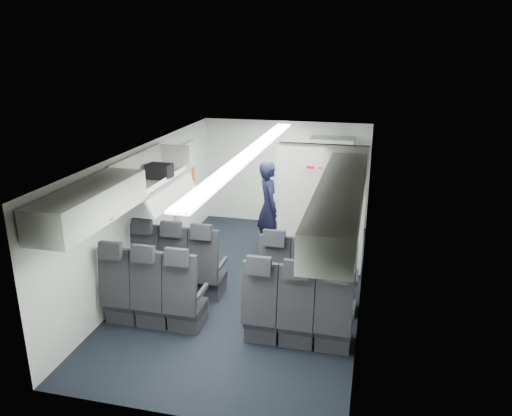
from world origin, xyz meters
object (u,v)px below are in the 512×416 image
at_px(seat_row_front, 241,276).
at_px(galley_unit, 330,185).
at_px(boarding_door, 186,193).
at_px(carry_on_bag, 160,171).
at_px(seat_row_mid, 223,306).
at_px(flight_attendant, 269,207).

relative_size(seat_row_front, galley_unit, 1.75).
relative_size(boarding_door, carry_on_bag, 5.10).
xyz_separation_m(seat_row_mid, flight_attendant, (-0.01, 2.86, 0.43)).
distance_m(boarding_door, flight_attendant, 1.64).
distance_m(seat_row_front, seat_row_mid, 0.90).
height_order(galley_unit, boarding_door, galley_unit).
relative_size(seat_row_mid, carry_on_bag, 9.13).
relative_size(galley_unit, boarding_door, 1.02).
distance_m(flight_attendant, carry_on_bag, 2.27).
relative_size(galley_unit, carry_on_bag, 5.21).
bearing_deg(carry_on_bag, boarding_door, 100.50).
bearing_deg(flight_attendant, seat_row_front, 156.45).
height_order(seat_row_front, galley_unit, galley_unit).
xyz_separation_m(galley_unit, carry_on_bag, (-2.33, -2.82, 0.84)).
bearing_deg(flight_attendant, seat_row_mid, 156.37).
height_order(boarding_door, flight_attendant, boarding_door).
bearing_deg(galley_unit, seat_row_mid, -102.88).
height_order(seat_row_mid, flight_attendant, flight_attendant).
distance_m(seat_row_mid, flight_attendant, 2.90).
distance_m(boarding_door, carry_on_bag, 1.87).
relative_size(seat_row_mid, boarding_door, 1.79).
height_order(boarding_door, carry_on_bag, carry_on_bag).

